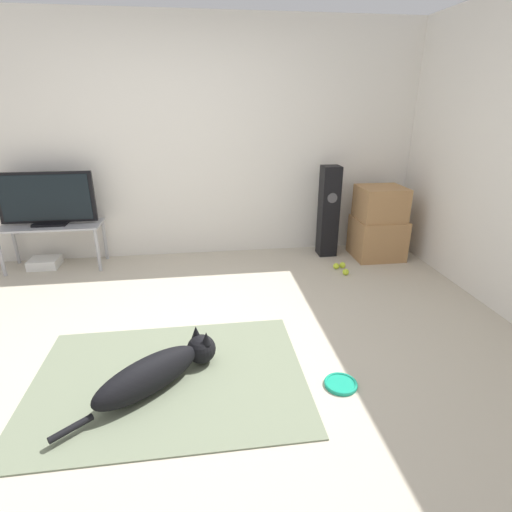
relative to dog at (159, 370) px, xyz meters
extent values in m
plane|color=#BCB29E|center=(0.22, 0.35, -0.13)|extent=(12.00, 12.00, 0.00)
cube|color=silver|center=(0.22, 2.45, 1.15)|extent=(8.00, 0.06, 2.55)
cube|color=slate|center=(0.05, 0.07, -0.12)|extent=(1.76, 1.27, 0.01)
ellipsoid|color=black|center=(-0.06, -0.05, 0.00)|extent=(0.69, 0.62, 0.24)
sphere|color=black|center=(0.27, 0.22, -0.01)|extent=(0.20, 0.20, 0.20)
cone|color=black|center=(0.23, 0.26, 0.10)|extent=(0.06, 0.06, 0.09)
cone|color=black|center=(0.30, 0.18, 0.10)|extent=(0.06, 0.06, 0.09)
cylinder|color=black|center=(-0.44, -0.35, -0.06)|extent=(0.21, 0.18, 0.04)
cylinder|color=#199E7A|center=(1.14, -0.15, -0.12)|extent=(0.21, 0.21, 0.02)
torus|color=#199E7A|center=(1.14, -0.15, -0.11)|extent=(0.21, 0.21, 0.02)
cube|color=#A87A4C|center=(2.31, 2.00, 0.10)|extent=(0.54, 0.50, 0.45)
cube|color=#A87A4C|center=(2.30, 2.00, 0.51)|extent=(0.49, 0.45, 0.37)
cube|color=black|center=(1.76, 2.16, 0.39)|extent=(0.20, 0.20, 1.04)
cylinder|color=#4C4C51|center=(1.76, 2.06, 0.57)|extent=(0.11, 0.00, 0.11)
cube|color=#A8A8AD|center=(-1.27, 2.18, 0.35)|extent=(1.02, 0.41, 0.02)
cylinder|color=#A8A8AD|center=(-1.75, 2.00, 0.10)|extent=(0.04, 0.04, 0.46)
cylinder|color=#A8A8AD|center=(-0.79, 2.00, 0.10)|extent=(0.04, 0.04, 0.46)
cylinder|color=#A8A8AD|center=(-1.75, 2.36, 0.10)|extent=(0.04, 0.04, 0.46)
cylinder|color=#A8A8AD|center=(-0.79, 2.36, 0.10)|extent=(0.04, 0.04, 0.46)
cube|color=black|center=(-1.27, 2.18, 0.37)|extent=(0.34, 0.20, 0.03)
cube|color=black|center=(-1.27, 2.19, 0.65)|extent=(0.96, 0.04, 0.53)
cube|color=black|center=(-1.27, 2.17, 0.65)|extent=(0.88, 0.01, 0.48)
sphere|color=#C6E033|center=(1.81, 1.72, -0.09)|extent=(0.07, 0.07, 0.07)
sphere|color=#C6E033|center=(1.73, 1.70, -0.09)|extent=(0.07, 0.07, 0.07)
sphere|color=#C6E033|center=(1.78, 1.53, -0.09)|extent=(0.07, 0.07, 0.07)
cube|color=white|center=(-1.42, 2.19, -0.08)|extent=(0.30, 0.27, 0.10)
camera|label=1|loc=(0.32, -2.13, 1.57)|focal=28.00mm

